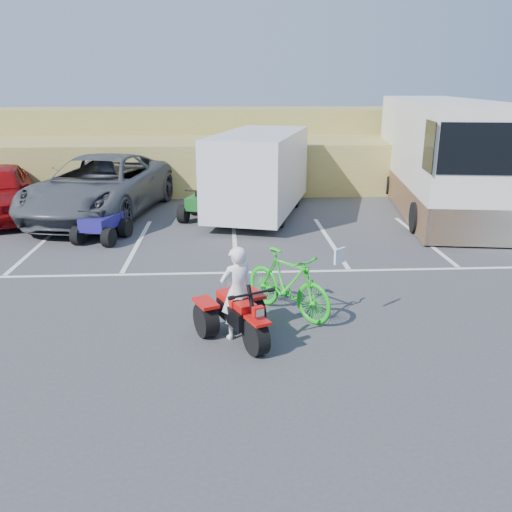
{
  "coord_description": "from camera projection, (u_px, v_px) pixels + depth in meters",
  "views": [
    {
      "loc": [
        -0.21,
        -9.67,
        4.28
      ],
      "look_at": [
        0.36,
        0.56,
        1.0
      ],
      "focal_mm": 38.0,
      "sensor_mm": 36.0,
      "label": 1
    }
  ],
  "objects": [
    {
      "name": "rv_motorhome",
      "position": [
        436.0,
        163.0,
        19.01
      ],
      "size": [
        4.07,
        10.54,
        3.69
      ],
      "rotation": [
        0.0,
        0.0,
        -0.15
      ],
      "color": "silver",
      "rests_on": "ground"
    },
    {
      "name": "cargo_trailer",
      "position": [
        259.0,
        171.0,
        17.94
      ],
      "size": [
        3.89,
        6.31,
        2.75
      ],
      "rotation": [
        0.0,
        0.0,
        -0.28
      ],
      "color": "silver",
      "rests_on": "ground"
    },
    {
      "name": "ground",
      "position": [
        239.0,
        314.0,
        10.51
      ],
      "size": [
        100.0,
        100.0,
        0.0
      ],
      "primitive_type": "plane",
      "color": "#3C3C3F",
      "rests_on": "ground"
    },
    {
      "name": "parking_stripes",
      "position": [
        268.0,
        251.0,
        14.42
      ],
      "size": [
        28.0,
        5.16,
        0.01
      ],
      "color": "white",
      "rests_on": "ground"
    },
    {
      "name": "grey_pickup",
      "position": [
        100.0,
        186.0,
        18.01
      ],
      "size": [
        4.56,
        7.63,
        1.99
      ],
      "primitive_type": "imported",
      "rotation": [
        0.0,
        0.0,
        -0.19
      ],
      "color": "#484A50",
      "rests_on": "ground"
    },
    {
      "name": "quad_atv_blue",
      "position": [
        103.0,
        241.0,
        15.39
      ],
      "size": [
        1.53,
        1.8,
        1.01
      ],
      "primitive_type": null,
      "rotation": [
        0.0,
        0.0,
        -0.28
      ],
      "color": "navy",
      "rests_on": "ground"
    },
    {
      "name": "grass_embankment",
      "position": [
        230.0,
        148.0,
        24.79
      ],
      "size": [
        40.0,
        8.5,
        3.1
      ],
      "color": "olive",
      "rests_on": "ground"
    },
    {
      "name": "rider",
      "position": [
        237.0,
        293.0,
        9.31
      ],
      "size": [
        0.72,
        0.62,
        1.67
      ],
      "primitive_type": "imported",
      "rotation": [
        0.0,
        0.0,
        3.57
      ],
      "color": "white",
      "rests_on": "ground"
    },
    {
      "name": "green_dirt_bike",
      "position": [
        288.0,
        283.0,
        10.33
      ],
      "size": [
        1.83,
        1.99,
        1.27
      ],
      "primitive_type": "imported",
      "rotation": [
        0.0,
        0.0,
        0.71
      ],
      "color": "#14BF19",
      "rests_on": "ground"
    },
    {
      "name": "quad_atv_green",
      "position": [
        205.0,
        220.0,
        17.76
      ],
      "size": [
        1.71,
        1.99,
        1.1
      ],
      "primitive_type": null,
      "rotation": [
        0.0,
        0.0,
        -0.31
      ],
      "color": "#13561C",
      "rests_on": "ground"
    },
    {
      "name": "red_trike_atv",
      "position": [
        241.0,
        340.0,
        9.44
      ],
      "size": [
        1.78,
        1.98,
        1.06
      ],
      "primitive_type": null,
      "rotation": [
        0.0,
        0.0,
        0.43
      ],
      "color": "red",
      "rests_on": "ground"
    }
  ]
}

